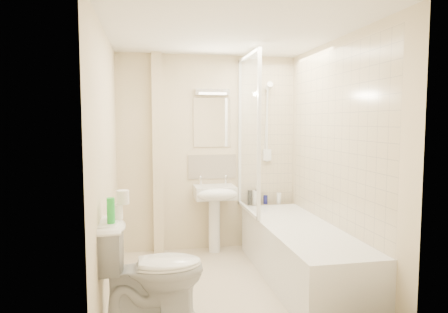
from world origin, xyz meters
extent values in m
plane|color=beige|center=(0.00, 0.00, 0.00)|extent=(2.50, 2.50, 0.00)
cube|color=beige|center=(0.00, 1.25, 1.20)|extent=(2.20, 0.02, 2.40)
cube|color=beige|center=(-1.10, 0.00, 1.20)|extent=(0.02, 2.50, 2.40)
cube|color=beige|center=(1.10, 0.00, 1.20)|extent=(0.02, 2.50, 2.40)
cube|color=white|center=(0.00, 0.00, 2.40)|extent=(2.20, 2.50, 0.02)
cube|color=beige|center=(0.75, 1.24, 1.42)|extent=(0.70, 0.01, 1.75)
cube|color=beige|center=(1.09, 0.04, 1.42)|extent=(0.01, 2.10, 1.75)
cube|color=beige|center=(-0.62, 1.19, 1.20)|extent=(0.12, 0.12, 2.40)
cube|color=beige|center=(0.05, 1.24, 1.03)|extent=(0.60, 0.02, 0.30)
cube|color=white|center=(0.05, 1.24, 1.58)|extent=(0.46, 0.01, 0.60)
cube|color=silver|center=(0.05, 1.22, 1.95)|extent=(0.42, 0.07, 0.07)
cube|color=white|center=(0.75, 0.04, 0.28)|extent=(0.70, 2.10, 0.55)
cube|color=white|center=(0.75, 0.04, 0.49)|extent=(0.56, 1.96, 0.05)
cube|color=white|center=(0.40, 0.80, 1.45)|extent=(0.01, 0.90, 1.80)
cube|color=white|center=(0.40, 1.23, 1.45)|extent=(0.04, 0.04, 1.80)
cube|color=white|center=(0.40, 0.35, 1.45)|extent=(0.04, 0.04, 1.80)
cube|color=white|center=(0.40, 0.80, 2.33)|extent=(0.04, 0.90, 0.04)
cube|color=white|center=(0.40, 0.80, 0.57)|extent=(0.04, 0.90, 0.03)
cylinder|color=white|center=(0.75, 1.22, 1.55)|extent=(0.02, 0.02, 0.90)
cylinder|color=white|center=(0.75, 1.22, 1.10)|extent=(0.05, 0.05, 0.02)
cylinder|color=white|center=(0.75, 1.22, 2.00)|extent=(0.05, 0.05, 0.02)
cylinder|color=white|center=(0.75, 1.15, 2.03)|extent=(0.08, 0.11, 0.11)
cube|color=white|center=(0.75, 1.21, 1.17)|extent=(0.10, 0.05, 0.14)
cylinder|color=white|center=(0.73, 1.19, 1.60)|extent=(0.01, 0.13, 0.84)
cylinder|color=white|center=(0.05, 1.08, 0.33)|extent=(0.14, 0.14, 0.65)
cube|color=white|center=(0.05, 1.05, 0.74)|extent=(0.48, 0.37, 0.15)
ellipsoid|color=white|center=(0.05, 0.88, 0.74)|extent=(0.48, 0.20, 0.15)
cube|color=silver|center=(0.05, 1.05, 0.80)|extent=(0.33, 0.24, 0.04)
cylinder|color=white|center=(-0.11, 1.16, 0.86)|extent=(0.03, 0.03, 0.10)
cylinder|color=white|center=(0.21, 1.16, 0.86)|extent=(0.03, 0.03, 0.10)
sphere|color=white|center=(-0.11, 1.16, 0.92)|extent=(0.04, 0.04, 0.04)
sphere|color=white|center=(0.21, 1.16, 0.92)|extent=(0.04, 0.04, 0.04)
cylinder|color=black|center=(0.52, 1.16, 0.64)|extent=(0.06, 0.06, 0.18)
cylinder|color=white|center=(0.58, 1.16, 0.64)|extent=(0.06, 0.06, 0.17)
cylinder|color=black|center=(0.61, 1.16, 0.64)|extent=(0.05, 0.05, 0.19)
cylinder|color=navy|center=(0.72, 1.16, 0.61)|extent=(0.05, 0.05, 0.11)
cylinder|color=white|center=(0.90, 1.16, 0.62)|extent=(0.06, 0.06, 0.13)
imported|color=white|center=(-0.72, -0.52, 0.42)|extent=(0.53, 0.85, 0.83)
cylinder|color=white|center=(-0.98, -0.47, 0.89)|extent=(0.10, 0.10, 0.11)
cylinder|color=white|center=(-0.93, -0.46, 1.00)|extent=(0.10, 0.10, 0.11)
cylinder|color=green|center=(-1.01, -0.61, 0.93)|extent=(0.06, 0.06, 0.19)
camera|label=1|loc=(-0.73, -3.63, 1.59)|focal=32.00mm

